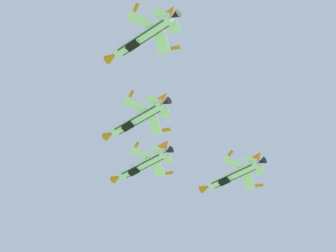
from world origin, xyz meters
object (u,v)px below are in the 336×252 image
at_px(fighter_jet_lead, 142,165).
at_px(fighter_jet_right_wing, 232,175).
at_px(fighter_jet_left_outer, 142,37).
at_px(fighter_jet_left_wing, 137,119).

relative_size(fighter_jet_lead, fighter_jet_right_wing, 1.00).
relative_size(fighter_jet_lead, fighter_jet_left_outer, 1.00).
bearing_deg(fighter_jet_right_wing, fighter_jet_left_wing, 176.16).
relative_size(fighter_jet_right_wing, fighter_jet_left_outer, 1.00).
xyz_separation_m(fighter_jet_right_wing, fighter_jet_left_outer, (-13.06, -37.16, 3.14)).
bearing_deg(fighter_jet_left_outer, fighter_jet_left_wing, 46.79).
bearing_deg(fighter_jet_left_wing, fighter_jet_lead, 40.53).
relative_size(fighter_jet_left_wing, fighter_jet_right_wing, 1.00).
bearing_deg(fighter_jet_lead, fighter_jet_left_outer, -136.11).
bearing_deg(fighter_jet_left_outer, fighter_jet_right_wing, 16.74).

